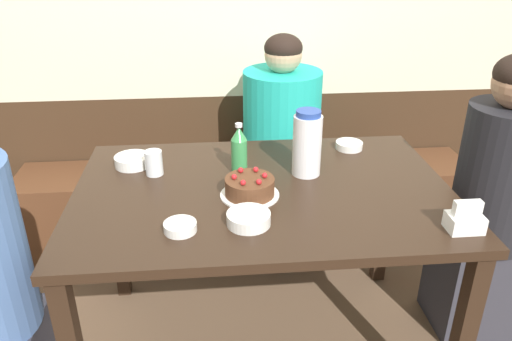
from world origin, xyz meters
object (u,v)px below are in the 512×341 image
(bench_seat, at_px, (247,205))
(water_pitcher, at_px, (307,144))
(person_grey_tee, at_px, (281,152))
(birthday_cake, at_px, (250,187))
(bowl_sauce_shallow, at_px, (249,219))
(soju_bottle, at_px, (239,150))
(glass_water_tall, at_px, (154,163))
(bowl_rice_small, at_px, (180,227))
(person_pale_blue_shirt, at_px, (490,209))
(napkin_holder, at_px, (465,220))
(bowl_soup_white, at_px, (349,145))
(bowl_side_dish, at_px, (133,161))

(bench_seat, bearing_deg, water_pitcher, -75.93)
(person_grey_tee, bearing_deg, birthday_cake, -16.13)
(bowl_sauce_shallow, bearing_deg, water_pitcher, 54.36)
(soju_bottle, xyz_separation_m, glass_water_tall, (-0.33, 0.01, -0.05))
(bowl_rice_small, distance_m, person_pale_blue_shirt, 1.31)
(napkin_holder, distance_m, person_pale_blue_shirt, 0.58)
(person_grey_tee, bearing_deg, bowl_rice_small, -25.09)
(bowl_soup_white, xyz_separation_m, bowl_side_dish, (-0.92, -0.09, 0.01))
(bench_seat, relative_size, napkin_holder, 22.51)
(water_pitcher, xyz_separation_m, bowl_sauce_shallow, (-0.25, -0.35, -0.11))
(bowl_sauce_shallow, xyz_separation_m, glass_water_tall, (-0.34, 0.40, 0.03))
(bowl_rice_small, relative_size, glass_water_tall, 1.08)
(bench_seat, xyz_separation_m, person_pale_blue_shirt, (0.96, -0.76, 0.37))
(bowl_soup_white, height_order, bowl_rice_small, same)
(bowl_rice_small, bearing_deg, person_grey_tee, 64.91)
(birthday_cake, xyz_separation_m, bowl_side_dish, (-0.45, 0.30, -0.01))
(bowl_rice_small, height_order, glass_water_tall, glass_water_tall)
(water_pitcher, height_order, bowl_sauce_shallow, water_pitcher)
(bowl_sauce_shallow, bearing_deg, bowl_soup_white, 49.99)
(birthday_cake, relative_size, soju_bottle, 1.05)
(bowl_side_dish, bearing_deg, water_pitcher, -11.15)
(person_grey_tee, bearing_deg, bench_seat, -121.93)
(bowl_side_dish, relative_size, glass_water_tall, 1.47)
(soju_bottle, relative_size, bowl_rice_small, 1.93)
(soju_bottle, relative_size, bowl_side_dish, 1.42)
(water_pitcher, height_order, bowl_side_dish, water_pitcher)
(bench_seat, height_order, water_pitcher, water_pitcher)
(bowl_rice_small, bearing_deg, bowl_side_dish, 112.73)
(napkin_holder, bearing_deg, bowl_rice_small, 175.10)
(birthday_cake, distance_m, bowl_rice_small, 0.32)
(bench_seat, relative_size, person_grey_tee, 2.06)
(water_pitcher, distance_m, person_grey_tee, 0.68)
(napkin_holder, bearing_deg, glass_water_tall, 153.85)
(birthday_cake, relative_size, bowl_soup_white, 1.83)
(napkin_holder, relative_size, bowl_sauce_shallow, 0.76)
(bowl_side_dish, height_order, glass_water_tall, glass_water_tall)
(bowl_soup_white, bearing_deg, bowl_side_dish, -174.33)
(bowl_soup_white, relative_size, bowl_side_dish, 0.81)
(bowl_sauce_shallow, bearing_deg, person_grey_tee, 75.88)
(person_pale_blue_shirt, bearing_deg, bowl_sauce_shallow, 16.71)
(person_grey_tee, bearing_deg, person_pale_blue_shirt, 50.03)
(soju_bottle, distance_m, bowl_soup_white, 0.53)
(bench_seat, xyz_separation_m, soju_bottle, (-0.08, -0.68, 0.64))
(bench_seat, bearing_deg, bowl_soup_white, -50.04)
(water_pitcher, xyz_separation_m, bowl_soup_white, (0.23, 0.23, -0.11))
(napkin_holder, bearing_deg, bench_seat, 117.39)
(soju_bottle, xyz_separation_m, person_pale_blue_shirt, (1.03, -0.08, -0.28))
(bench_seat, height_order, person_grey_tee, person_grey_tee)
(bowl_rice_small, height_order, person_grey_tee, person_grey_tee)
(bowl_rice_small, distance_m, bowl_sauce_shallow, 0.22)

